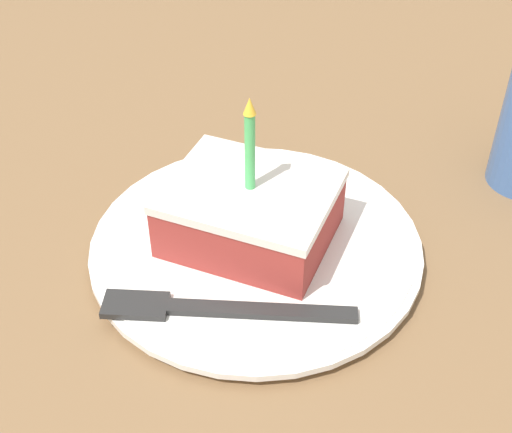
{
  "coord_description": "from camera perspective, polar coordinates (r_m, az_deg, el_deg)",
  "views": [
    {
      "loc": [
        0.35,
        0.16,
        0.38
      ],
      "look_at": [
        -0.02,
        0.01,
        0.04
      ],
      "focal_mm": 50.0,
      "sensor_mm": 36.0,
      "label": 1
    }
  ],
  "objects": [
    {
      "name": "plate",
      "position": [
        0.55,
        0.0,
        -2.41
      ],
      "size": [
        0.25,
        0.25,
        0.01
      ],
      "color": "white",
      "rests_on": "ground_plane"
    },
    {
      "name": "ground_plane",
      "position": [
        0.55,
        -1.42,
        -5.79
      ],
      "size": [
        2.4,
        2.4,
        0.04
      ],
      "color": "brown",
      "rests_on": "ground"
    },
    {
      "name": "fork",
      "position": [
        0.49,
        -3.69,
        -7.36
      ],
      "size": [
        0.07,
        0.17,
        0.0
      ],
      "color": "#262626",
      "rests_on": "plate"
    },
    {
      "name": "cake_slice",
      "position": [
        0.53,
        -0.71,
        0.44
      ],
      "size": [
        0.1,
        0.12,
        0.12
      ],
      "color": "#99332D",
      "rests_on": "plate"
    }
  ]
}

